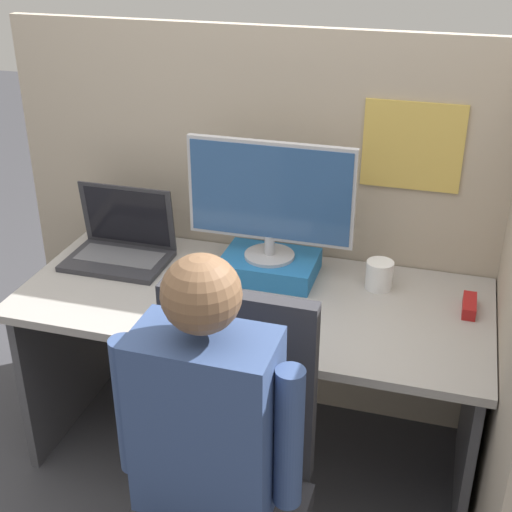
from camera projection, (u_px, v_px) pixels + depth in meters
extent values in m
cube|color=tan|center=(281.00, 233.00, 2.75)|extent=(2.11, 0.04, 1.54)
cube|color=gold|center=(413.00, 146.00, 2.43)|extent=(0.34, 0.01, 0.31)
cube|color=#F4EA66|center=(204.00, 194.00, 2.74)|extent=(0.08, 0.01, 0.08)
cube|color=tan|center=(509.00, 327.00, 2.15)|extent=(0.04, 1.37, 1.54)
cube|color=#9E9993|center=(253.00, 299.00, 2.46)|extent=(1.61, 0.72, 0.03)
cube|color=#4C4C51|center=(66.00, 349.00, 2.81)|extent=(0.03, 0.62, 0.67)
cube|color=#4C4C51|center=(469.00, 421.00, 2.42)|extent=(0.03, 0.62, 0.67)
cube|color=#236BAD|center=(269.00, 266.00, 2.57)|extent=(0.34, 0.25, 0.07)
cylinder|color=#B2B2B7|center=(269.00, 255.00, 2.55)|extent=(0.18, 0.18, 0.01)
cylinder|color=#B2B2B7|center=(270.00, 245.00, 2.53)|extent=(0.04, 0.04, 0.07)
cube|color=#B2B2B7|center=(270.00, 192.00, 2.44)|extent=(0.59, 0.02, 0.36)
cube|color=#2D5184|center=(269.00, 193.00, 2.43)|extent=(0.57, 0.00, 0.33)
cube|color=#2D2D33|center=(117.00, 261.00, 2.66)|extent=(0.37, 0.25, 0.02)
cube|color=#5B5B60|center=(119.00, 256.00, 2.67)|extent=(0.32, 0.14, 0.00)
cube|color=#2D2D33|center=(128.00, 216.00, 2.70)|extent=(0.37, 0.04, 0.25)
cube|color=black|center=(127.00, 217.00, 2.69)|extent=(0.33, 0.03, 0.22)
ellipsoid|color=black|center=(176.00, 285.00, 2.47)|extent=(0.07, 0.05, 0.04)
cube|color=#A31919|center=(469.00, 306.00, 2.35)|extent=(0.04, 0.13, 0.04)
cone|color=orange|center=(196.00, 312.00, 2.32)|extent=(0.04, 0.12, 0.04)
cylinder|color=green|center=(203.00, 302.00, 2.38)|extent=(0.02, 0.02, 0.02)
cube|color=#2D2D33|center=(238.00, 382.00, 1.97)|extent=(0.44, 0.06, 0.56)
cube|color=#334775|center=(206.00, 422.00, 1.71)|extent=(0.34, 0.20, 0.49)
sphere|color=brown|center=(201.00, 294.00, 1.55)|extent=(0.18, 0.18, 0.18)
cylinder|color=#334775|center=(129.00, 406.00, 1.76)|extent=(0.07, 0.07, 0.39)
cylinder|color=#334775|center=(289.00, 439.00, 1.66)|extent=(0.07, 0.07, 0.39)
cylinder|color=white|center=(379.00, 275.00, 2.48)|extent=(0.10, 0.10, 0.10)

